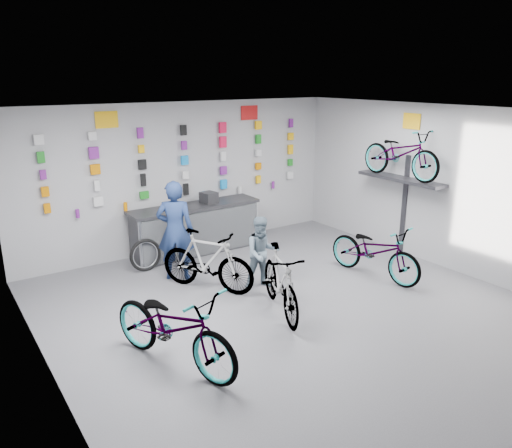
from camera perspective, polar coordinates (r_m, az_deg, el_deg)
floor at (r=7.62m, az=5.91°, el=-10.72°), size 8.00×8.00×0.00m
ceiling at (r=6.80m, az=6.67°, el=12.38°), size 8.00×8.00×0.00m
wall_back at (r=10.34m, az=-8.25°, el=5.37°), size 7.00×0.00×7.00m
wall_left at (r=5.59m, az=-22.46°, el=-5.59°), size 0.00×8.00×8.00m
wall_right at (r=9.65m, az=22.37°, el=3.46°), size 0.00×8.00×8.00m
counter at (r=10.19m, az=-6.87°, el=-0.63°), size 2.70×0.66×1.00m
merch_wall at (r=10.21m, az=-8.30°, el=6.97°), size 5.56×0.08×1.56m
wall_bracket at (r=10.21m, az=16.25°, el=4.52°), size 0.39×1.90×2.00m
sign_left at (r=9.60m, az=-16.71°, el=11.35°), size 0.42×0.02×0.30m
sign_right at (r=10.95m, az=-0.76°, el=12.60°), size 0.42×0.02×0.30m
sign_side at (r=10.16m, az=17.36°, el=11.15°), size 0.02×0.40×0.30m
bike_left at (r=6.32m, az=-9.37°, el=-11.49°), size 1.34×2.16×1.07m
bike_center at (r=7.55m, az=2.81°, el=-6.59°), size 1.05×1.78×1.03m
bike_right at (r=9.15m, az=13.45°, el=-2.99°), size 0.90×1.94×0.98m
bike_service at (r=8.39m, az=-5.61°, el=-4.20°), size 1.32×1.73×1.04m
bike_wall at (r=10.05m, az=16.23°, el=7.76°), size 0.63×1.80×0.95m
clerk at (r=8.83m, az=-9.21°, el=-0.74°), size 0.77×0.71×1.78m
customer at (r=8.40m, az=0.72°, el=-3.32°), size 0.73×0.64×1.25m
spare_wheel at (r=9.44m, az=-12.53°, el=-3.49°), size 0.62×0.13×0.62m
register at (r=10.18m, az=-5.41°, el=3.03°), size 0.33×0.34×0.22m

